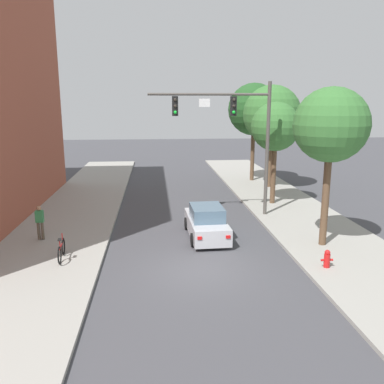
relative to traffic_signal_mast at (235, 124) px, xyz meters
name	(u,v)px	position (x,y,z in m)	size (l,w,h in m)	color
ground_plane	(201,270)	(-2.69, -7.27, -5.35)	(120.00, 120.00, 0.00)	#424247
sidewalk_left	(32,274)	(-9.19, -7.27, -5.28)	(5.00, 60.00, 0.15)	#99968E
sidewalk_right	(358,262)	(3.81, -7.27, -5.28)	(5.00, 60.00, 0.15)	#99968E
traffic_signal_mast	(235,124)	(0.00, 0.00, 0.00)	(6.75, 0.38, 7.50)	#514C47
car_lead_silver	(206,223)	(-1.97, -3.32, -4.63)	(1.94, 4.29, 1.60)	#B7B7BC
pedestrian_sidewalk_left_walker	(40,221)	(-9.88, -3.36, -4.29)	(0.36, 0.22, 1.64)	brown
bicycle_leaning	(61,250)	(-8.35, -5.98, -4.81)	(0.19, 1.77, 0.98)	black
fire_hydrant	(327,259)	(2.23, -7.83, -4.84)	(0.48, 0.24, 0.72)	red
street_tree_nearest	(331,126)	(3.14, -5.27, 0.17)	(3.24, 3.24, 7.03)	brown
street_tree_second	(275,127)	(3.12, 2.58, -0.34)	(3.06, 3.06, 6.43)	brown
street_tree_third	(272,114)	(4.38, 7.70, 0.31)	(4.33, 4.33, 7.70)	brown
street_tree_farthest	(254,110)	(3.70, 10.49, 0.63)	(4.21, 4.21, 7.96)	brown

